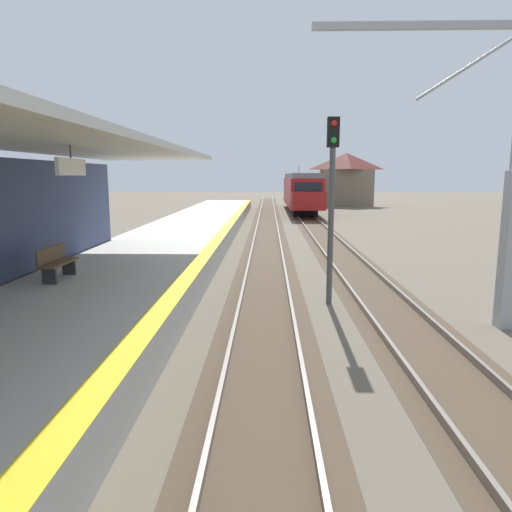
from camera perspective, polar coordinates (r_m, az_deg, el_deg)
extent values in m
cube|color=#B7B5AD|center=(15.10, -15.80, -2.93)|extent=(5.00, 80.00, 0.90)
cube|color=yellow|center=(14.50, -7.36, -1.33)|extent=(0.50, 80.00, 0.01)
cube|color=white|center=(10.93, -21.30, 9.94)|extent=(0.08, 1.40, 0.36)
cylinder|color=#333333|center=(10.94, -21.40, 11.59)|extent=(0.03, 0.03, 0.27)
cube|color=#4C3D2D|center=(18.43, 1.23, -1.75)|extent=(2.34, 120.00, 0.01)
cube|color=slate|center=(18.43, -1.01, -1.50)|extent=(0.08, 120.00, 0.15)
cube|color=slate|center=(18.43, 3.47, -1.52)|extent=(0.08, 120.00, 0.15)
cube|color=#4C3D2D|center=(18.73, 11.69, -1.77)|extent=(2.34, 120.00, 0.01)
cube|color=slate|center=(18.60, 9.52, -1.53)|extent=(0.08, 120.00, 0.15)
cube|color=slate|center=(18.86, 13.85, -1.53)|extent=(0.08, 120.00, 0.15)
cube|color=maroon|center=(49.30, 5.39, 7.75)|extent=(2.90, 18.00, 2.70)
cube|color=slate|center=(49.28, 5.42, 9.57)|extent=(2.67, 18.00, 0.44)
cube|color=black|center=(40.30, 6.27, 7.90)|extent=(2.32, 0.06, 1.21)
cube|color=maroon|center=(39.56, 6.34, 6.60)|extent=(2.78, 1.60, 1.49)
cube|color=black|center=(49.41, 7.11, 8.19)|extent=(0.04, 15.84, 0.86)
cylinder|color=#333333|center=(52.88, 5.17, 10.30)|extent=(0.06, 0.06, 0.90)
cube|color=black|center=(43.57, 5.88, 5.25)|extent=(2.17, 2.20, 0.72)
cube|color=black|center=(55.21, 4.96, 6.17)|extent=(2.17, 2.20, 0.72)
cylinder|color=#4C4C4C|center=(13.49, 8.96, 3.39)|extent=(0.16, 0.16, 4.40)
cube|color=black|center=(13.46, 9.26, 14.45)|extent=(0.32, 0.24, 0.80)
sphere|color=red|center=(13.35, 9.36, 15.44)|extent=(0.16, 0.16, 0.16)
sphere|color=green|center=(13.31, 9.31, 13.56)|extent=(0.16, 0.16, 0.16)
cube|color=#9EA3A8|center=(12.75, 28.26, 0.53)|extent=(0.40, 0.40, 3.75)
cube|color=#9EA3A8|center=(12.18, 19.19, 24.66)|extent=(4.80, 0.16, 0.16)
cylinder|color=#9EA3A8|center=(12.38, 24.62, 20.27)|extent=(2.47, 0.07, 1.60)
cube|color=brown|center=(13.70, -22.57, -0.77)|extent=(0.44, 1.60, 0.06)
cube|color=brown|center=(13.75, -23.39, 0.22)|extent=(0.06, 1.60, 0.40)
cube|color=#333333|center=(13.21, -23.55, -2.18)|extent=(0.36, 0.08, 0.44)
cube|color=#333333|center=(14.28, -21.54, -1.21)|extent=(0.36, 0.08, 0.44)
cube|color=#7F705B|center=(60.47, 10.72, 8.08)|extent=(6.00, 4.80, 4.40)
pyramid|color=maroon|center=(60.47, 10.82, 11.12)|extent=(6.60, 5.28, 2.00)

